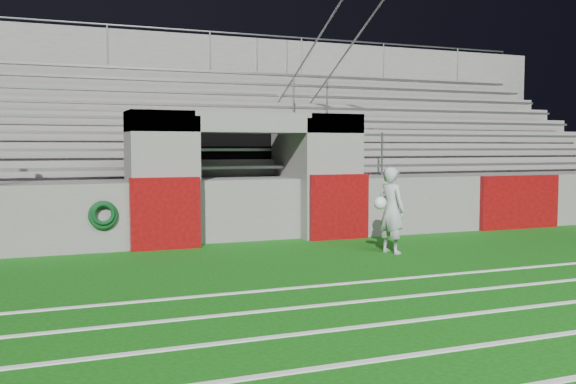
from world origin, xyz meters
name	(u,v)px	position (x,y,z in m)	size (l,w,h in m)	color
ground	(319,271)	(0.00, 0.00, 0.00)	(90.00, 90.00, 0.00)	#0E520D
field_markings	(572,379)	(0.00, -5.00, 0.01)	(28.00, 8.09, 0.01)	white
stadium_structure	(196,163)	(0.00, 7.97, 1.49)	(26.00, 8.48, 5.42)	slate
goalkeeper_with_ball	(391,210)	(1.88, 1.02, 0.78)	(0.73, 0.65, 1.56)	#A7ABB1
hose_coil	(103,215)	(-2.92, 2.93, 0.70)	(0.53, 0.14, 0.53)	#0B3B18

